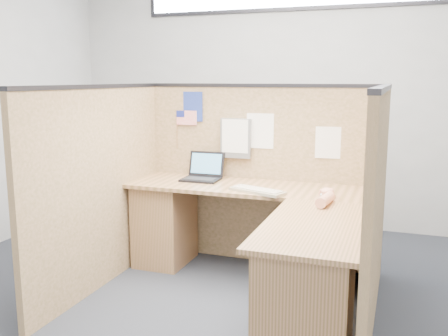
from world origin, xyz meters
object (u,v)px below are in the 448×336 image
at_px(keyboard, 257,191).
at_px(laptop, 203,173).
at_px(l_desk, 257,244).
at_px(mouse, 327,195).

bearing_deg(keyboard, laptop, 169.28).
distance_m(laptop, keyboard, 0.65).
relative_size(l_desk, laptop, 6.23).
bearing_deg(mouse, keyboard, 180.00).
bearing_deg(mouse, laptop, 163.40).
bearing_deg(l_desk, mouse, 22.26).
relative_size(laptop, mouse, 2.85).
xyz_separation_m(l_desk, mouse, (0.46, 0.19, 0.36)).
bearing_deg(l_desk, keyboard, 106.94).
relative_size(l_desk, mouse, 17.72).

